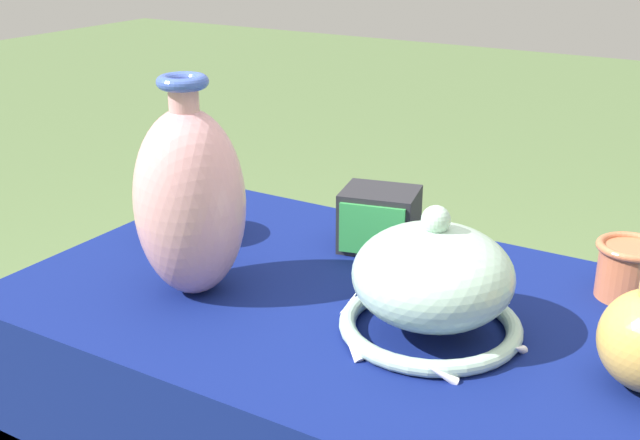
# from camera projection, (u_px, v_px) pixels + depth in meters

# --- Properties ---
(display_table) EXTENTS (1.04, 0.61, 0.77)m
(display_table) POSITION_uv_depth(u_px,v_px,m) (373.00, 368.00, 1.15)
(display_table) COLOR #38383D
(display_table) RESTS_ON ground_plane
(vase_tall_bulbous) EXTENTS (0.16, 0.16, 0.31)m
(vase_tall_bulbous) POSITION_uv_depth(u_px,v_px,m) (190.00, 200.00, 1.11)
(vase_tall_bulbous) COLOR #D19399
(vase_tall_bulbous) RESTS_ON display_table
(vase_dome_bell) EXTENTS (0.25, 0.24, 0.18)m
(vase_dome_bell) POSITION_uv_depth(u_px,v_px,m) (432.00, 284.00, 1.02)
(vase_dome_bell) COLOR #A8CCB7
(vase_dome_bell) RESTS_ON display_table
(mosaic_tile_box) EXTENTS (0.14, 0.13, 0.10)m
(mosaic_tile_box) POSITION_uv_depth(u_px,v_px,m) (379.00, 220.00, 1.29)
(mosaic_tile_box) COLOR #232328
(mosaic_tile_box) RESTS_ON display_table
(pot_squat_charcoal) EXTENTS (0.13, 0.13, 0.06)m
(pot_squat_charcoal) POSITION_uv_depth(u_px,v_px,m) (191.00, 219.00, 1.34)
(pot_squat_charcoal) COLOR #2D2D33
(pot_squat_charcoal) RESTS_ON display_table
(cup_wide_terracotta) EXTENTS (0.10, 0.10, 0.08)m
(cup_wide_terracotta) POSITION_uv_depth(u_px,v_px,m) (629.00, 268.00, 1.13)
(cup_wide_terracotta) COLOR #BC6642
(cup_wide_terracotta) RESTS_ON display_table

